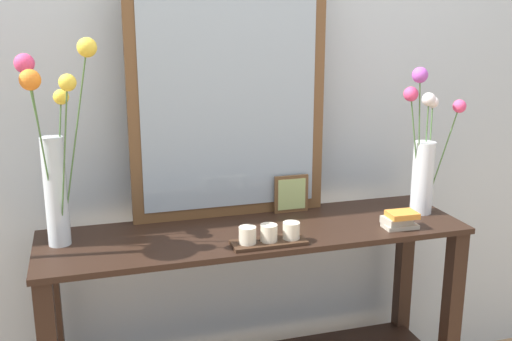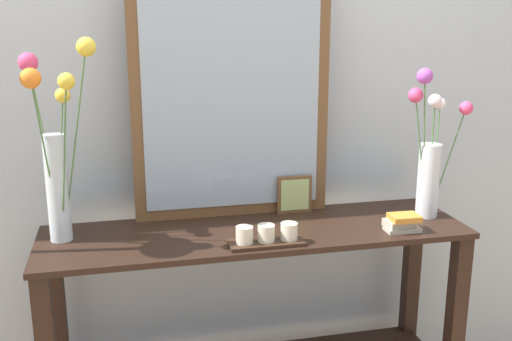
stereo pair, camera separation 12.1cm
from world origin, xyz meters
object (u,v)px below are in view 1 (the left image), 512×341
(tall_vase_left, at_px, (54,154))
(picture_frame_small, at_px, (291,194))
(vase_right, at_px, (425,156))
(candle_tray, at_px, (270,236))
(mirror_leaning, at_px, (229,96))
(console_table, at_px, (256,310))
(book_stack, at_px, (400,220))

(tall_vase_left, relative_size, picture_frame_small, 4.65)
(tall_vase_left, height_order, vase_right, tall_vase_left)
(candle_tray, bearing_deg, mirror_leaning, 98.60)
(console_table, relative_size, tall_vase_left, 2.23)
(tall_vase_left, height_order, candle_tray, tall_vase_left)
(picture_frame_small, bearing_deg, book_stack, -42.02)
(console_table, xyz_separation_m, tall_vase_left, (-0.64, 0.03, 0.61))
(console_table, xyz_separation_m, picture_frame_small, (0.18, 0.15, 0.38))
(candle_tray, xyz_separation_m, picture_frame_small, (0.18, 0.29, 0.04))
(picture_frame_small, bearing_deg, candle_tray, -121.58)
(console_table, bearing_deg, picture_frame_small, 39.02)
(mirror_leaning, height_order, candle_tray, mirror_leaning)
(console_table, height_order, vase_right, vase_right)
(tall_vase_left, height_order, picture_frame_small, tall_vase_left)
(book_stack, bearing_deg, candle_tray, -177.76)
(mirror_leaning, xyz_separation_m, candle_tray, (0.05, -0.32, -0.41))
(console_table, height_order, book_stack, book_stack)
(candle_tray, bearing_deg, tall_vase_left, 164.50)
(mirror_leaning, distance_m, candle_tray, 0.53)
(tall_vase_left, bearing_deg, console_table, -3.10)
(picture_frame_small, distance_m, book_stack, 0.41)
(console_table, xyz_separation_m, mirror_leaning, (-0.05, 0.18, 0.75))
(candle_tray, distance_m, picture_frame_small, 0.34)
(console_table, height_order, candle_tray, candle_tray)
(vase_right, bearing_deg, candle_tray, -167.88)
(mirror_leaning, distance_m, tall_vase_left, 0.63)
(console_table, relative_size, candle_tray, 6.01)
(vase_right, relative_size, candle_tray, 2.24)
(tall_vase_left, bearing_deg, picture_frame_small, 7.78)
(console_table, height_order, mirror_leaning, mirror_leaning)
(picture_frame_small, bearing_deg, mirror_leaning, 172.40)
(console_table, distance_m, candle_tray, 0.36)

